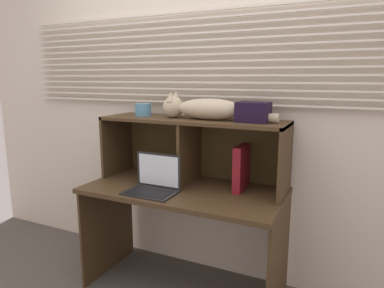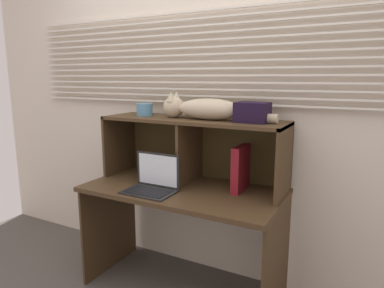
# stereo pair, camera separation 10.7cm
# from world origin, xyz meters

# --- Properties ---
(back_panel_with_blinds) EXTENTS (4.40, 0.08, 2.50)m
(back_panel_with_blinds) POSITION_xyz_m (0.00, 0.55, 1.26)
(back_panel_with_blinds) COLOR beige
(back_panel_with_blinds) RESTS_ON ground
(desk) EXTENTS (1.30, 0.66, 0.74)m
(desk) POSITION_xyz_m (0.00, 0.18, 0.58)
(desk) COLOR #422E1B
(desk) RESTS_ON ground
(hutch_shelf_unit) EXTENTS (1.27, 0.37, 0.45)m
(hutch_shelf_unit) POSITION_xyz_m (-0.00, 0.35, 1.05)
(hutch_shelf_unit) COLOR #422E1B
(hutch_shelf_unit) RESTS_ON desk
(cat) EXTENTS (0.79, 0.17, 0.18)m
(cat) POSITION_xyz_m (0.08, 0.31, 1.25)
(cat) COLOR #BDAB8F
(cat) RESTS_ON hutch_shelf_unit
(laptop) EXTENTS (0.32, 0.22, 0.24)m
(laptop) POSITION_xyz_m (-0.14, 0.04, 0.79)
(laptop) COLOR black
(laptop) RESTS_ON desk
(binder_upright) EXTENTS (0.05, 0.22, 0.29)m
(binder_upright) POSITION_xyz_m (0.35, 0.31, 0.88)
(binder_upright) COLOR maroon
(binder_upright) RESTS_ON desk
(book_stack) EXTENTS (0.16, 0.20, 0.04)m
(book_stack) POSITION_xyz_m (-0.21, 0.31, 0.76)
(book_stack) COLOR #466540
(book_stack) RESTS_ON desk
(small_basket) EXTENTS (0.11, 0.11, 0.09)m
(small_basket) POSITION_xyz_m (-0.39, 0.31, 1.23)
(small_basket) COLOR teal
(small_basket) RESTS_ON hutch_shelf_unit
(storage_box) EXTENTS (0.20, 0.16, 0.12)m
(storage_box) POSITION_xyz_m (0.42, 0.31, 1.24)
(storage_box) COLOR black
(storage_box) RESTS_ON hutch_shelf_unit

